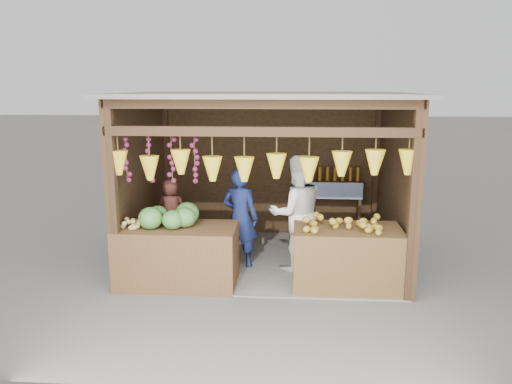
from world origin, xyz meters
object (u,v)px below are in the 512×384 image
man_standing (240,218)px  woman_standing (297,213)px  counter_right (347,258)px  counter_left (177,255)px  vendor_seated (171,210)px

man_standing → woman_standing: 0.87m
woman_standing → counter_right: bearing=120.4°
counter_left → man_standing: (0.81, 0.76, 0.36)m
counter_right → vendor_seated: 2.94m
counter_left → woman_standing: bearing=22.9°
counter_left → woman_standing: woman_standing is taller
counter_right → man_standing: 1.75m
woman_standing → vendor_seated: (-2.02, 0.41, -0.09)m
counter_left → man_standing: 1.17m
counter_right → vendor_seated: bearing=158.6°
counter_right → woman_standing: size_ratio=0.83×
counter_right → woman_standing: (-0.69, 0.66, 0.46)m
counter_left → vendor_seated: bearing=107.2°
woman_standing → vendor_seated: 2.06m
counter_left → man_standing: bearing=43.0°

